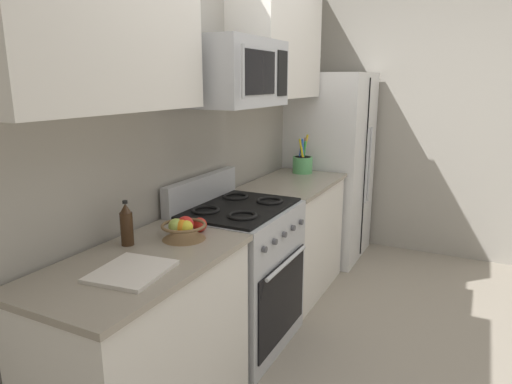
{
  "coord_description": "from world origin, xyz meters",
  "views": [
    {
      "loc": [
        -2.35,
        -0.69,
        1.67
      ],
      "look_at": [
        0.0,
        0.48,
        1.03
      ],
      "focal_mm": 31.77,
      "sensor_mm": 36.0,
      "label": 1
    }
  ],
  "objects_px": {
    "microwave": "(233,73)",
    "bottle_soy": "(127,225)",
    "refrigerator": "(330,167)",
    "cutting_board": "(132,271)",
    "fruit_basket": "(183,229)",
    "utensil_crock": "(303,164)",
    "apple_loose": "(200,225)",
    "range_oven": "(239,275)"
  },
  "relations": [
    {
      "from": "refrigerator",
      "to": "utensil_crock",
      "type": "relative_size",
      "value": 5.38
    },
    {
      "from": "cutting_board",
      "to": "range_oven",
      "type": "bearing_deg",
      "value": 3.89
    },
    {
      "from": "cutting_board",
      "to": "fruit_basket",
      "type": "bearing_deg",
      "value": 7.03
    },
    {
      "from": "fruit_basket",
      "to": "bottle_soy",
      "type": "height_order",
      "value": "bottle_soy"
    },
    {
      "from": "apple_loose",
      "to": "range_oven",
      "type": "bearing_deg",
      "value": 3.44
    },
    {
      "from": "microwave",
      "to": "utensil_crock",
      "type": "distance_m",
      "value": 1.44
    },
    {
      "from": "fruit_basket",
      "to": "bottle_soy",
      "type": "xyz_separation_m",
      "value": [
        -0.19,
        0.19,
        0.05
      ]
    },
    {
      "from": "refrigerator",
      "to": "bottle_soy",
      "type": "bearing_deg",
      "value": 175.85
    },
    {
      "from": "refrigerator",
      "to": "microwave",
      "type": "bearing_deg",
      "value": 178.64
    },
    {
      "from": "utensil_crock",
      "to": "bottle_soy",
      "type": "distance_m",
      "value": 2.03
    },
    {
      "from": "microwave",
      "to": "utensil_crock",
      "type": "height_order",
      "value": "microwave"
    },
    {
      "from": "microwave",
      "to": "utensil_crock",
      "type": "xyz_separation_m",
      "value": [
        1.24,
        0.03,
        -0.73
      ]
    },
    {
      "from": "apple_loose",
      "to": "cutting_board",
      "type": "bearing_deg",
      "value": -175.73
    },
    {
      "from": "apple_loose",
      "to": "cutting_board",
      "type": "relative_size",
      "value": 0.24
    },
    {
      "from": "microwave",
      "to": "refrigerator",
      "type": "bearing_deg",
      "value": -1.36
    },
    {
      "from": "refrigerator",
      "to": "microwave",
      "type": "distance_m",
      "value": 1.99
    },
    {
      "from": "refrigerator",
      "to": "utensil_crock",
      "type": "height_order",
      "value": "refrigerator"
    },
    {
      "from": "cutting_board",
      "to": "bottle_soy",
      "type": "bearing_deg",
      "value": 44.45
    },
    {
      "from": "utensil_crock",
      "to": "fruit_basket",
      "type": "distance_m",
      "value": 1.84
    },
    {
      "from": "refrigerator",
      "to": "cutting_board",
      "type": "relative_size",
      "value": 5.65
    },
    {
      "from": "range_oven",
      "to": "microwave",
      "type": "bearing_deg",
      "value": 90.1
    },
    {
      "from": "microwave",
      "to": "cutting_board",
      "type": "relative_size",
      "value": 2.21
    },
    {
      "from": "utensil_crock",
      "to": "bottle_soy",
      "type": "relative_size",
      "value": 1.48
    },
    {
      "from": "cutting_board",
      "to": "refrigerator",
      "type": "bearing_deg",
      "value": 1.08
    },
    {
      "from": "apple_loose",
      "to": "bottle_soy",
      "type": "height_order",
      "value": "bottle_soy"
    },
    {
      "from": "utensil_crock",
      "to": "fruit_basket",
      "type": "xyz_separation_m",
      "value": [
        -1.83,
        -0.07,
        -0.03
      ]
    },
    {
      "from": "range_oven",
      "to": "microwave",
      "type": "height_order",
      "value": "microwave"
    },
    {
      "from": "refrigerator",
      "to": "apple_loose",
      "type": "distance_m",
      "value": 2.27
    },
    {
      "from": "refrigerator",
      "to": "apple_loose",
      "type": "relative_size",
      "value": 23.3
    },
    {
      "from": "range_oven",
      "to": "fruit_basket",
      "type": "distance_m",
      "value": 0.77
    },
    {
      "from": "fruit_basket",
      "to": "cutting_board",
      "type": "xyz_separation_m",
      "value": [
        -0.44,
        -0.05,
        -0.04
      ]
    },
    {
      "from": "refrigerator",
      "to": "cutting_board",
      "type": "distance_m",
      "value": 2.84
    },
    {
      "from": "range_oven",
      "to": "fruit_basket",
      "type": "height_order",
      "value": "range_oven"
    },
    {
      "from": "refrigerator",
      "to": "cutting_board",
      "type": "height_order",
      "value": "refrigerator"
    },
    {
      "from": "microwave",
      "to": "bottle_soy",
      "type": "distance_m",
      "value": 1.07
    },
    {
      "from": "microwave",
      "to": "bottle_soy",
      "type": "xyz_separation_m",
      "value": [
        -0.79,
        0.15,
        -0.71
      ]
    },
    {
      "from": "utensil_crock",
      "to": "fruit_basket",
      "type": "height_order",
      "value": "utensil_crock"
    },
    {
      "from": "cutting_board",
      "to": "apple_loose",
      "type": "bearing_deg",
      "value": 4.27
    },
    {
      "from": "bottle_soy",
      "to": "fruit_basket",
      "type": "bearing_deg",
      "value": -44.05
    },
    {
      "from": "range_oven",
      "to": "cutting_board",
      "type": "relative_size",
      "value": 3.52
    },
    {
      "from": "microwave",
      "to": "fruit_basket",
      "type": "height_order",
      "value": "microwave"
    },
    {
      "from": "utensil_crock",
      "to": "bottle_soy",
      "type": "bearing_deg",
      "value": 176.7
    }
  ]
}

